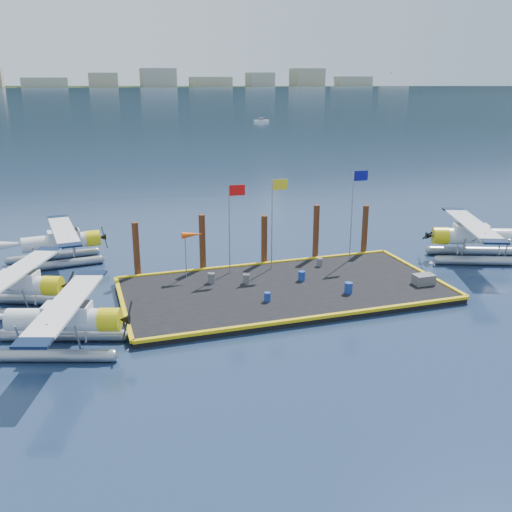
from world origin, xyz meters
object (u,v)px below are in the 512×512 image
at_px(flagpole_red, 232,215).
at_px(flagpole_blue, 355,202).
at_px(piling_2, 264,242).
at_px(drum_4, 320,262).
at_px(seaplane_b, 13,288).
at_px(flagpole_yellow, 275,210).
at_px(drum_0, 211,278).
at_px(piling_4, 365,231).
at_px(seaplane_d, 476,239).
at_px(drum_5, 246,279).
at_px(crate, 424,279).
at_px(drum_3, 267,297).
at_px(piling_3, 316,234).
at_px(seaplane_a, 60,323).
at_px(drum_2, 302,276).
at_px(windsock, 192,236).
at_px(drum_1, 348,288).
at_px(piling_1, 203,244).
at_px(piling_0, 137,252).
at_px(seaplane_c, 59,244).

xyz_separation_m(flagpole_red, flagpole_blue, (8.99, -0.00, 0.29)).
bearing_deg(piling_2, drum_4, -32.07).
height_order(seaplane_b, flagpole_red, flagpole_red).
bearing_deg(flagpole_yellow, flagpole_blue, -0.00).
relative_size(drum_0, piling_4, 0.16).
distance_m(seaplane_d, drum_5, 18.13).
xyz_separation_m(drum_5, crate, (10.79, -3.69, 0.03)).
height_order(drum_0, drum_3, drum_0).
bearing_deg(drum_5, piling_3, 30.83).
xyz_separation_m(seaplane_a, flagpole_blue, (20.02, 7.89, 3.17)).
bearing_deg(piling_4, drum_2, -146.81).
xyz_separation_m(crate, piling_4, (-0.25, 7.59, 1.28)).
bearing_deg(piling_3, drum_0, -159.98).
relative_size(seaplane_d, crate, 8.12).
bearing_deg(piling_3, windsock, -170.47).
bearing_deg(flagpole_yellow, crate, -36.67).
height_order(seaplane_d, flagpole_yellow, flagpole_yellow).
relative_size(drum_1, drum_2, 1.10).
distance_m(drum_2, drum_4, 3.37).
xyz_separation_m(drum_5, piling_1, (-1.96, 3.90, 1.41)).
bearing_deg(piling_0, flagpole_red, -14.46).
bearing_deg(piling_4, piling_3, 180.00).
height_order(seaplane_a, drum_0, seaplane_a).
height_order(seaplane_c, piling_3, piling_3).
distance_m(drum_2, drum_5, 3.65).
bearing_deg(flagpole_yellow, windsock, 180.00).
distance_m(drum_1, drum_4, 5.47).
bearing_deg(flagpole_blue, piling_0, 173.99).
height_order(drum_2, drum_4, drum_2).
relative_size(drum_2, piling_1, 0.15).
xyz_separation_m(seaplane_d, drum_0, (-20.23, 0.09, -0.92)).
bearing_deg(windsock, flagpole_red, 0.00).
distance_m(flagpole_yellow, piling_2, 3.07).
bearing_deg(drum_1, seaplane_a, -173.47).
bearing_deg(crate, flagpole_red, 151.52).
bearing_deg(windsock, piling_4, 6.75).
height_order(drum_2, drum_5, drum_2).
relative_size(drum_2, piling_0, 0.16).
bearing_deg(piling_1, piling_4, 0.00).
bearing_deg(seaplane_c, windsock, 45.07).
xyz_separation_m(piling_0, piling_1, (4.50, 0.00, 0.10)).
bearing_deg(drum_0, piling_4, 14.00).
xyz_separation_m(drum_3, flagpole_blue, (8.46, 5.70, 4.01)).
distance_m(seaplane_a, flagpole_yellow, 16.37).
distance_m(drum_5, flagpole_red, 4.37).
bearing_deg(piling_1, flagpole_blue, -8.51).
distance_m(seaplane_d, drum_4, 12.24).
bearing_deg(drum_0, piling_2, 34.07).
distance_m(drum_4, piling_1, 8.31).
height_order(drum_1, drum_5, drum_1).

